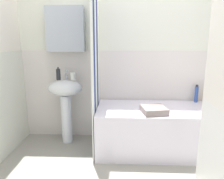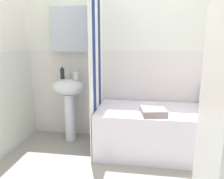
{
  "view_description": "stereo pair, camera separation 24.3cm",
  "coord_description": "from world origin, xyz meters",
  "px_view_note": "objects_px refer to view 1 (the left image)",
  "views": [
    {
      "loc": [
        -0.21,
        -1.6,
        1.31
      ],
      "look_at": [
        -0.31,
        0.78,
        0.78
      ],
      "focal_mm": 34.23,
      "sensor_mm": 36.0,
      "label": 1
    },
    {
      "loc": [
        0.03,
        -1.58,
        1.31
      ],
      "look_at": [
        -0.31,
        0.78,
        0.78
      ],
      "focal_mm": 34.23,
      "sensor_mm": 36.0,
      "label": 2
    }
  ],
  "objects_px": {
    "soap_dispenser": "(58,74)",
    "conditioner_bottle": "(215,94)",
    "toothbrush_cup": "(73,76)",
    "towel_folded": "(154,110)",
    "sink": "(66,97)",
    "shampoo_bottle": "(205,96)",
    "body_wash_bottle": "(196,94)",
    "bathtub": "(163,129)"
  },
  "relations": [
    {
      "from": "conditioner_bottle",
      "to": "shampoo_bottle",
      "type": "bearing_deg",
      "value": -173.17
    },
    {
      "from": "conditioner_bottle",
      "to": "body_wash_bottle",
      "type": "height_order",
      "value": "body_wash_bottle"
    },
    {
      "from": "conditioner_bottle",
      "to": "towel_folded",
      "type": "xyz_separation_m",
      "value": [
        -0.86,
        -0.48,
        -0.07
      ]
    },
    {
      "from": "shampoo_bottle",
      "to": "body_wash_bottle",
      "type": "height_order",
      "value": "body_wash_bottle"
    },
    {
      "from": "soap_dispenser",
      "to": "shampoo_bottle",
      "type": "xyz_separation_m",
      "value": [
        1.9,
        0.08,
        -0.28
      ]
    },
    {
      "from": "conditioner_bottle",
      "to": "shampoo_bottle",
      "type": "xyz_separation_m",
      "value": [
        -0.13,
        -0.02,
        -0.02
      ]
    },
    {
      "from": "toothbrush_cup",
      "to": "body_wash_bottle",
      "type": "height_order",
      "value": "toothbrush_cup"
    },
    {
      "from": "conditioner_bottle",
      "to": "body_wash_bottle",
      "type": "distance_m",
      "value": 0.24
    },
    {
      "from": "body_wash_bottle",
      "to": "towel_folded",
      "type": "bearing_deg",
      "value": -142.53
    },
    {
      "from": "toothbrush_cup",
      "to": "towel_folded",
      "type": "height_order",
      "value": "toothbrush_cup"
    },
    {
      "from": "sink",
      "to": "bathtub",
      "type": "height_order",
      "value": "sink"
    },
    {
      "from": "body_wash_bottle",
      "to": "soap_dispenser",
      "type": "bearing_deg",
      "value": -177.19
    },
    {
      "from": "bathtub",
      "to": "sink",
      "type": "bearing_deg",
      "value": 172.3
    },
    {
      "from": "body_wash_bottle",
      "to": "conditioner_bottle",
      "type": "bearing_deg",
      "value": 1.11
    },
    {
      "from": "toothbrush_cup",
      "to": "shampoo_bottle",
      "type": "xyz_separation_m",
      "value": [
        1.71,
        0.07,
        -0.26
      ]
    },
    {
      "from": "body_wash_bottle",
      "to": "sink",
      "type": "bearing_deg",
      "value": -176.09
    },
    {
      "from": "soap_dispenser",
      "to": "toothbrush_cup",
      "type": "xyz_separation_m",
      "value": [
        0.19,
        0.0,
        -0.03
      ]
    },
    {
      "from": "toothbrush_cup",
      "to": "shampoo_bottle",
      "type": "height_order",
      "value": "toothbrush_cup"
    },
    {
      "from": "toothbrush_cup",
      "to": "conditioner_bottle",
      "type": "relative_size",
      "value": 0.41
    },
    {
      "from": "sink",
      "to": "toothbrush_cup",
      "type": "height_order",
      "value": "toothbrush_cup"
    },
    {
      "from": "sink",
      "to": "soap_dispenser",
      "type": "height_order",
      "value": "soap_dispenser"
    },
    {
      "from": "sink",
      "to": "body_wash_bottle",
      "type": "relative_size",
      "value": 3.63
    },
    {
      "from": "toothbrush_cup",
      "to": "sink",
      "type": "bearing_deg",
      "value": -161.87
    },
    {
      "from": "body_wash_bottle",
      "to": "towel_folded",
      "type": "relative_size",
      "value": 0.9
    },
    {
      "from": "sink",
      "to": "soap_dispenser",
      "type": "relative_size",
      "value": 5.13
    },
    {
      "from": "sink",
      "to": "conditioner_bottle",
      "type": "bearing_deg",
      "value": 3.56
    },
    {
      "from": "shampoo_bottle",
      "to": "towel_folded",
      "type": "distance_m",
      "value": 0.87
    },
    {
      "from": "sink",
      "to": "shampoo_bottle",
      "type": "relative_size",
      "value": 4.39
    },
    {
      "from": "conditioner_bottle",
      "to": "towel_folded",
      "type": "bearing_deg",
      "value": -150.97
    },
    {
      "from": "soap_dispenser",
      "to": "conditioner_bottle",
      "type": "xyz_separation_m",
      "value": [
        2.02,
        0.09,
        -0.26
      ]
    },
    {
      "from": "soap_dispenser",
      "to": "shampoo_bottle",
      "type": "relative_size",
      "value": 0.86
    },
    {
      "from": "body_wash_bottle",
      "to": "towel_folded",
      "type": "distance_m",
      "value": 0.78
    },
    {
      "from": "conditioner_bottle",
      "to": "bathtub",
      "type": "bearing_deg",
      "value": -157.83
    },
    {
      "from": "sink",
      "to": "conditioner_bottle",
      "type": "distance_m",
      "value": 1.94
    },
    {
      "from": "toothbrush_cup",
      "to": "conditioner_bottle",
      "type": "distance_m",
      "value": 1.85
    },
    {
      "from": "toothbrush_cup",
      "to": "towel_folded",
      "type": "relative_size",
      "value": 0.36
    },
    {
      "from": "toothbrush_cup",
      "to": "shampoo_bottle",
      "type": "bearing_deg",
      "value": 2.42
    },
    {
      "from": "toothbrush_cup",
      "to": "body_wash_bottle",
      "type": "xyz_separation_m",
      "value": [
        1.59,
        0.08,
        -0.24
      ]
    },
    {
      "from": "toothbrush_cup",
      "to": "shampoo_bottle",
      "type": "distance_m",
      "value": 1.73
    },
    {
      "from": "shampoo_bottle",
      "to": "body_wash_bottle",
      "type": "bearing_deg",
      "value": 174.69
    },
    {
      "from": "shampoo_bottle",
      "to": "body_wash_bottle",
      "type": "xyz_separation_m",
      "value": [
        -0.11,
        0.01,
        0.02
      ]
    },
    {
      "from": "body_wash_bottle",
      "to": "toothbrush_cup",
      "type": "bearing_deg",
      "value": -177.02
    }
  ]
}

